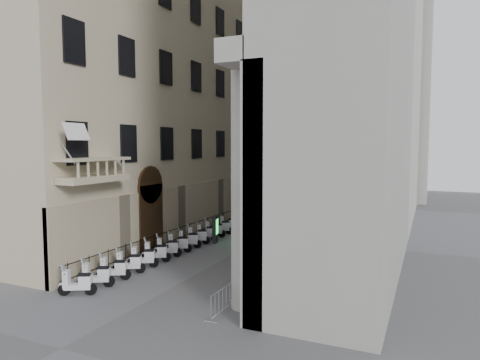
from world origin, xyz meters
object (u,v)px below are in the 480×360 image
object	(u,v)px
street_lamp	(236,174)
scooter_0	(78,295)
info_kiosk	(215,229)
pedestrian_b	(321,211)
pedestrian_a	(309,205)
security_tent	(261,185)

from	to	relation	value
street_lamp	scooter_0	bearing A→B (deg)	-63.99
street_lamp	info_kiosk	world-z (taller)	street_lamp
street_lamp	pedestrian_b	xyz separation A→B (m)	(6.19, 5.30, -3.63)
scooter_0	pedestrian_a	distance (m)	27.33
scooter_0	pedestrian_b	size ratio (longest dim) A/B	0.91
security_tent	pedestrian_a	size ratio (longest dim) A/B	2.47
security_tent	pedestrian_b	xyz separation A→B (m)	(5.84, 0.25, -2.18)
security_tent	street_lamp	xyz separation A→B (m)	(-0.35, -5.05, 1.44)
scooter_0	info_kiosk	distance (m)	12.14
pedestrian_b	scooter_0	bearing A→B (deg)	92.39
pedestrian_a	pedestrian_b	xyz separation A→B (m)	(1.92, -3.02, -0.07)
info_kiosk	pedestrian_a	xyz separation A→B (m)	(2.81, 14.99, -0.06)
pedestrian_a	scooter_0	bearing A→B (deg)	102.87
info_kiosk	street_lamp	bearing A→B (deg)	85.60
street_lamp	pedestrian_b	size ratio (longest dim) A/B	4.55
info_kiosk	pedestrian_a	distance (m)	15.25
info_kiosk	pedestrian_b	xyz separation A→B (m)	(4.73, 11.97, -0.13)
street_lamp	info_kiosk	xyz separation A→B (m)	(1.46, -6.67, -3.50)
scooter_0	street_lamp	xyz separation A→B (m)	(-0.59, 18.74, 4.45)
security_tent	scooter_0	bearing A→B (deg)	-89.42
info_kiosk	pedestrian_a	bearing A→B (deg)	62.65
info_kiosk	security_tent	bearing A→B (deg)	78.67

